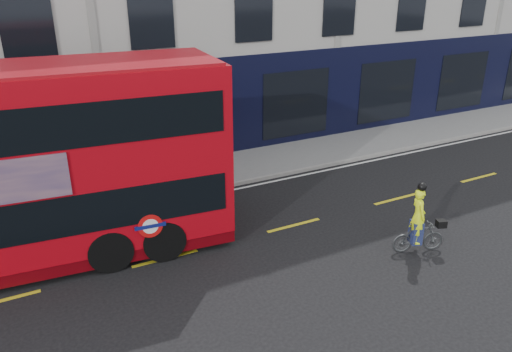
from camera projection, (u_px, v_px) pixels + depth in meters
ground at (185, 288)px, 12.02m from camera, size 120.00×120.00×0.00m
pavement at (120, 189)px, 17.32m from camera, size 60.00×3.00×0.12m
kerb at (131, 205)px, 16.09m from camera, size 60.00×0.12×0.13m
road_edge_line at (134, 211)px, 15.87m from camera, size 58.00×0.10×0.01m
lane_dashes at (165, 258)px, 13.25m from camera, size 58.00×0.12×0.01m
cyclist at (418, 229)px, 13.33m from camera, size 1.50×0.85×2.04m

